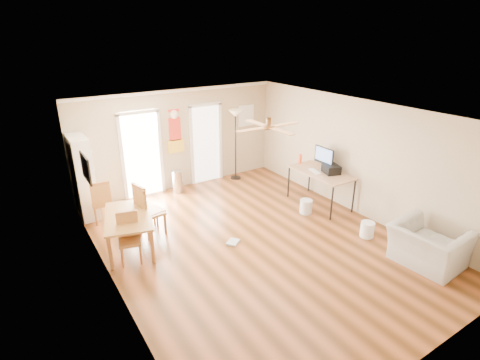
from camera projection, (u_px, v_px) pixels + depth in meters
floor at (256, 243)px, 7.51m from camera, size 7.00×7.00×0.00m
ceiling at (259, 114)px, 6.54m from camera, size 5.50×7.00×0.00m
wall_back at (180, 140)px, 9.75m from camera, size 5.50×0.04×2.60m
wall_front at (433, 280)px, 4.30m from camera, size 5.50×0.04×2.60m
wall_left at (108, 220)px, 5.65m from camera, size 0.04×7.00×2.60m
wall_right at (357, 157)px, 8.41m from camera, size 0.04×7.00×2.60m
crown_molding at (259, 116)px, 6.55m from camera, size 5.50×7.00×0.08m
kitchen_doorway at (142, 156)px, 9.31m from camera, size 0.90×0.10×2.10m
bathroom_doorway at (206, 145)px, 10.21m from camera, size 0.80×0.10×2.10m
wall_decal at (175, 131)px, 9.58m from camera, size 0.46×0.03×1.10m
ac_grille at (246, 115)px, 10.61m from camera, size 0.50×0.04×0.60m
framed_poster at (86, 168)px, 6.60m from camera, size 0.04×0.66×0.48m
ceiling_fan at (269, 127)px, 6.37m from camera, size 1.24×1.24×0.20m
bookshelf at (83, 177)px, 8.28m from camera, size 0.62×0.91×1.86m
dining_table at (130, 232)px, 7.21m from camera, size 1.20×1.59×0.70m
dining_chair_right_a at (150, 208)px, 7.70m from camera, size 0.54×0.54×1.11m
dining_chair_right_b at (151, 210)px, 7.64m from camera, size 0.49×0.49×1.09m
dining_chair_near at (129, 239)px, 6.74m from camera, size 0.46×0.46×0.93m
dining_chair_far at (101, 201)px, 8.19m from camera, size 0.44×0.44×0.98m
trash_can at (178, 182)px, 9.73m from camera, size 0.31×0.31×0.59m
torchiere_lamp at (236, 145)px, 10.38m from camera, size 0.41×0.41×1.97m
computer_desk at (320, 188)px, 9.01m from camera, size 0.78×1.56×0.84m
imac at (324, 159)px, 8.92m from camera, size 0.08×0.59×0.55m
keyboard at (315, 171)px, 8.88m from camera, size 0.22×0.42×0.02m
printer at (331, 169)px, 8.75m from camera, size 0.43×0.47×0.20m
orange_bottle at (300, 159)px, 9.39m from camera, size 0.10×0.10×0.24m
wastebasket_a at (306, 206)px, 8.67m from camera, size 0.29×0.29×0.33m
wastebasket_b at (367, 229)px, 7.68m from camera, size 0.33×0.33×0.32m
floor_cloth at (233, 242)px, 7.49m from camera, size 0.33×0.32×0.04m
armchair at (428, 246)px, 6.69m from camera, size 1.08×1.22×0.75m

